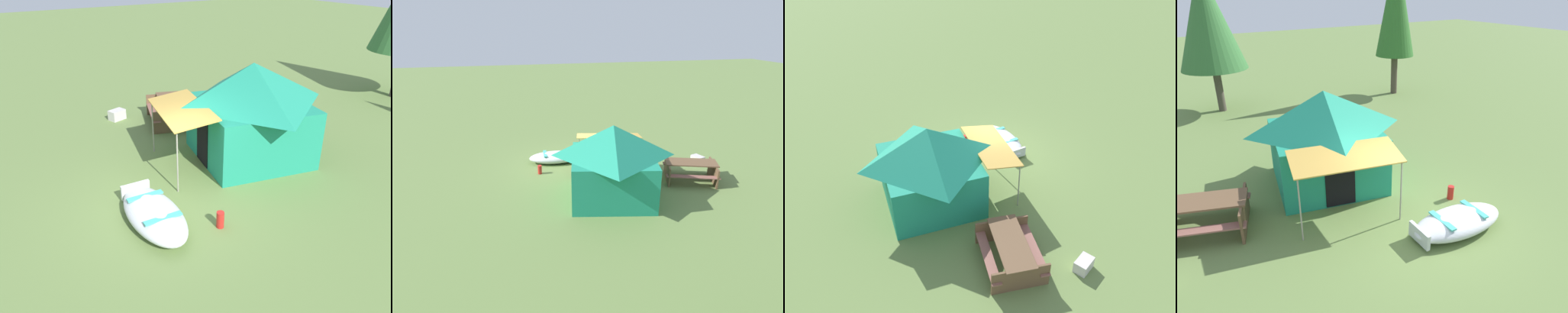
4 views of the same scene
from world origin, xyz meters
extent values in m
plane|color=olive|center=(0.00, 0.00, 0.00)|extent=(80.00, 80.00, 0.00)
ellipsoid|color=silver|center=(0.60, -0.65, 0.23)|extent=(2.39, 1.19, 0.47)
ellipsoid|color=#474849|center=(0.60, -0.65, 0.27)|extent=(2.20, 1.05, 0.17)
cube|color=#42B2A6|center=(1.06, -0.68, 0.43)|extent=(0.18, 0.82, 0.04)
cube|color=#42B2A6|center=(0.13, -0.63, 0.43)|extent=(0.18, 0.82, 0.04)
cube|color=silver|center=(-0.48, -0.60, 0.25)|extent=(0.12, 0.69, 0.36)
cube|color=#1E8C6C|center=(-0.87, 3.05, 0.80)|extent=(3.32, 3.30, 1.60)
pyramid|color=#1E8C6C|center=(-0.87, 3.05, 2.13)|extent=(3.58, 3.57, 1.06)
cube|color=black|center=(-1.17, 1.69, 0.67)|extent=(0.75, 0.19, 1.28)
cube|color=gold|center=(-1.29, 1.13, 1.65)|extent=(2.70, 1.66, 0.19)
cylinder|color=gray|center=(-0.25, 0.40, 0.76)|extent=(0.04, 0.04, 1.52)
cylinder|color=gray|center=(-2.54, 0.90, 0.76)|extent=(0.04, 0.04, 1.52)
cube|color=brown|center=(-4.28, 2.45, 0.76)|extent=(2.13, 1.41, 0.04)
cube|color=#8B574B|center=(-4.48, 1.86, 0.42)|extent=(1.95, 0.89, 0.04)
cube|color=#8B574B|center=(-4.07, 3.04, 0.42)|extent=(1.95, 0.89, 0.04)
cube|color=brown|center=(-5.12, 2.74, 0.37)|extent=(0.55, 1.45, 0.74)
cube|color=brown|center=(-3.44, 2.16, 0.37)|extent=(0.55, 1.45, 0.74)
cube|color=silver|center=(-5.50, 0.95, 0.17)|extent=(0.50, 0.61, 0.34)
cylinder|color=red|center=(1.43, 0.46, 0.18)|extent=(0.22, 0.22, 0.37)
camera|label=1|loc=(6.82, -3.50, 5.03)|focal=36.07mm
camera|label=2|loc=(2.50, 13.41, 5.81)|focal=31.23mm
camera|label=3|loc=(-10.21, 7.15, 8.68)|focal=37.95mm
camera|label=4|loc=(-4.78, -5.52, 5.16)|focal=33.95mm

